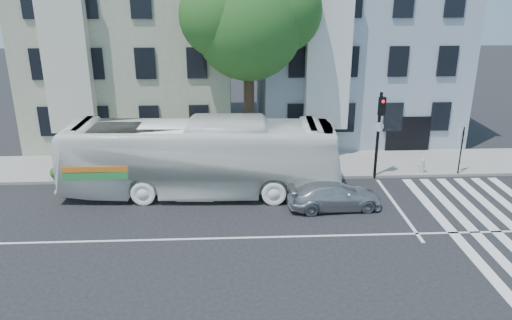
{
  "coord_description": "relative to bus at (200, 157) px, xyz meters",
  "views": [
    {
      "loc": [
        -0.89,
        -17.63,
        9.7
      ],
      "look_at": [
        0.08,
        2.47,
        2.4
      ],
      "focal_mm": 35.0,
      "sensor_mm": 36.0,
      "label": 1
    }
  ],
  "objects": [
    {
      "name": "sidewalk_far",
      "position": [
        2.43,
        3.42,
        -1.74
      ],
      "size": [
        80.0,
        4.0,
        0.15
      ],
      "primitive_type": "cube",
      "color": "gray",
      "rests_on": "ground"
    },
    {
      "name": "hedge",
      "position": [
        -3.13,
        1.72,
        -1.31
      ],
      "size": [
        8.52,
        1.14,
        0.7
      ],
      "primitive_type": null,
      "rotation": [
        0.0,
        0.0,
        -0.03
      ],
      "color": "#296420",
      "rests_on": "sidewalk_far"
    },
    {
      "name": "traffic_signal",
      "position": [
        8.84,
        1.36,
        1.11
      ],
      "size": [
        0.47,
        0.54,
        4.52
      ],
      "rotation": [
        0.0,
        0.0,
        0.24
      ],
      "color": "black",
      "rests_on": "ground"
    },
    {
      "name": "building_right",
      "position": [
        9.43,
        10.42,
        3.69
      ],
      "size": [
        12.0,
        10.0,
        11.0
      ],
      "primitive_type": "cube",
      "color": "#98A4B5",
      "rests_on": "ground"
    },
    {
      "name": "sedan",
      "position": [
        6.04,
        -1.98,
        -1.2
      ],
      "size": [
        2.01,
        4.33,
        1.23
      ],
      "primitive_type": "imported",
      "rotation": [
        0.0,
        0.0,
        1.64
      ],
      "color": "#BABDC2",
      "rests_on": "ground"
    },
    {
      "name": "fire_hydrant",
      "position": [
        11.43,
        1.77,
        -1.27
      ],
      "size": [
        0.43,
        0.25,
        0.76
      ],
      "rotation": [
        0.0,
        0.0,
        -0.28
      ],
      "color": "#B8B9B4",
      "rests_on": "sidewalk_far"
    },
    {
      "name": "building_left",
      "position": [
        -4.57,
        10.42,
        3.69
      ],
      "size": [
        12.0,
        10.0,
        11.0
      ],
      "primitive_type": "cube",
      "color": "#9D9F86",
      "rests_on": "ground"
    },
    {
      "name": "ground",
      "position": [
        2.43,
        -4.58,
        -1.81
      ],
      "size": [
        120.0,
        120.0,
        0.0
      ],
      "primitive_type": "plane",
      "color": "black",
      "rests_on": "ground"
    },
    {
      "name": "street_tree",
      "position": [
        2.49,
        4.15,
        6.02
      ],
      "size": [
        7.3,
        5.9,
        11.1
      ],
      "color": "#2D2116",
      "rests_on": "ground"
    },
    {
      "name": "bus",
      "position": [
        0.0,
        0.0,
        0.0
      ],
      "size": [
        3.65,
        13.13,
        3.62
      ],
      "primitive_type": "imported",
      "rotation": [
        0.0,
        0.0,
        1.52
      ],
      "color": "white",
      "rests_on": "ground"
    },
    {
      "name": "far_sign_pole",
      "position": [
        13.27,
        1.56,
        -0.06
      ],
      "size": [
        0.44,
        0.23,
        2.53
      ],
      "rotation": [
        0.0,
        0.0,
        0.33
      ],
      "color": "black",
      "rests_on": "sidewalk_far"
    }
  ]
}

